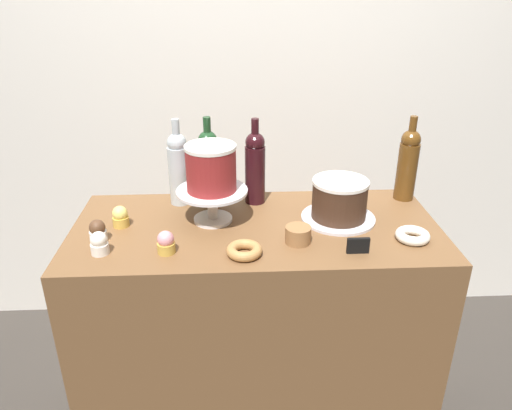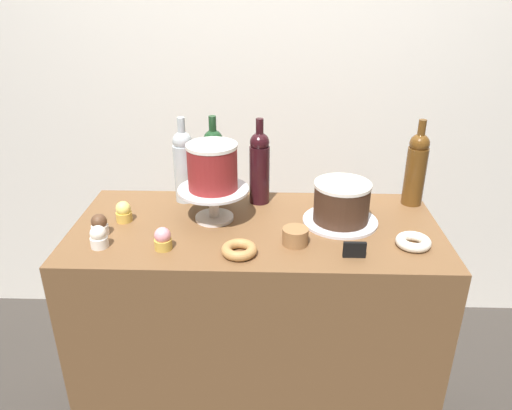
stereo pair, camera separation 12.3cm
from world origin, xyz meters
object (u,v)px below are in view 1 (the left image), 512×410
object	(u,v)px
wine_bottle_amber	(408,163)
cupcake_vanilla	(99,243)
white_layer_cake	(211,168)
cupcake_lemon	(120,217)
cake_stand_pedestal	(212,199)
cookie_stack	(298,235)
wine_bottle_green	(209,164)
cupcake_strawberry	(166,243)
donut_maple	(244,250)
wine_bottle_clear	(178,167)
cupcake_chocolate	(98,231)
chocolate_round_cake	(340,199)
wine_bottle_dark_red	(255,166)
donut_sugar	(413,236)
price_sign_chalkboard	(358,246)

from	to	relation	value
wine_bottle_amber	cupcake_vanilla	bearing A→B (deg)	-161.29
white_layer_cake	cupcake_lemon	bearing A→B (deg)	-175.43
cake_stand_pedestal	cookie_stack	size ratio (longest dim) A/B	2.94
wine_bottle_green	cookie_stack	world-z (taller)	wine_bottle_green
cupcake_strawberry	donut_maple	bearing A→B (deg)	-6.37
wine_bottle_clear	cupcake_chocolate	xyz separation A→B (m)	(-0.24, -0.29, -0.11)
cupcake_vanilla	cookie_stack	bearing A→B (deg)	3.57
cake_stand_pedestal	cupcake_strawberry	size ratio (longest dim) A/B	3.32
white_layer_cake	cupcake_chocolate	distance (m)	0.42
cake_stand_pedestal	chocolate_round_cake	xyz separation A→B (m)	(0.44, -0.01, -0.00)
wine_bottle_amber	wine_bottle_clear	size ratio (longest dim) A/B	1.00
cupcake_strawberry	donut_maple	xyz separation A→B (m)	(0.24, -0.03, -0.02)
white_layer_cake	wine_bottle_dark_red	size ratio (longest dim) A/B	0.53
wine_bottle_amber	cookie_stack	xyz separation A→B (m)	(-0.45, -0.33, -0.12)
wine_bottle_green	cupcake_chocolate	size ratio (longest dim) A/B	4.38
chocolate_round_cake	wine_bottle_clear	bearing A→B (deg)	163.30
chocolate_round_cake	donut_sugar	bearing A→B (deg)	-37.28
wine_bottle_amber	cupcake_lemon	world-z (taller)	wine_bottle_amber
white_layer_cake	wine_bottle_amber	size ratio (longest dim) A/B	0.53
donut_maple	price_sign_chalkboard	bearing A→B (deg)	-0.87
wine_bottle_clear	donut_sugar	world-z (taller)	wine_bottle_clear
cookie_stack	cupcake_chocolate	bearing A→B (deg)	176.18
chocolate_round_cake	cupcake_vanilla	bearing A→B (deg)	-165.98
white_layer_cake	chocolate_round_cake	world-z (taller)	white_layer_cake
cupcake_vanilla	cupcake_strawberry	size ratio (longest dim) A/B	1.00
wine_bottle_dark_red	price_sign_chalkboard	world-z (taller)	wine_bottle_dark_red
cake_stand_pedestal	cupcake_lemon	xyz separation A→B (m)	(-0.32, -0.03, -0.05)
wine_bottle_amber	wine_bottle_green	world-z (taller)	same
chocolate_round_cake	price_sign_chalkboard	xyz separation A→B (m)	(0.01, -0.24, -0.05)
donut_maple	cookie_stack	bearing A→B (deg)	22.17
cupcake_strawberry	price_sign_chalkboard	world-z (taller)	cupcake_strawberry
cupcake_strawberry	donut_maple	world-z (taller)	cupcake_strawberry
chocolate_round_cake	donut_sugar	xyz separation A→B (m)	(0.21, -0.16, -0.06)
cupcake_vanilla	cupcake_chocolate	size ratio (longest dim) A/B	1.00
cupcake_chocolate	donut_sugar	bearing A→B (deg)	-2.64
cupcake_strawberry	cupcake_lemon	bearing A→B (deg)	133.18
wine_bottle_dark_red	donut_sugar	distance (m)	0.61
wine_bottle_clear	cupcake_vanilla	bearing A→B (deg)	-120.49
chocolate_round_cake	cookie_stack	distance (m)	0.23
wine_bottle_green	cupcake_strawberry	xyz separation A→B (m)	(-0.12, -0.40, -0.11)
wine_bottle_clear	donut_sugar	bearing A→B (deg)	-23.02
wine_bottle_green	cake_stand_pedestal	bearing A→B (deg)	-84.71
white_layer_cake	wine_bottle_green	distance (m)	0.19
cupcake_chocolate	cookie_stack	distance (m)	0.65
wine_bottle_dark_red	donut_maple	world-z (taller)	wine_bottle_dark_red
wine_bottle_clear	cookie_stack	xyz separation A→B (m)	(0.41, -0.33, -0.12)
cupcake_vanilla	donut_sugar	world-z (taller)	cupcake_vanilla
wine_bottle_amber	cupcake_vanilla	xyz separation A→B (m)	(-1.08, -0.37, -0.11)
cake_stand_pedestal	donut_maple	size ratio (longest dim) A/B	2.21
cupcake_strawberry	donut_maple	distance (m)	0.24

